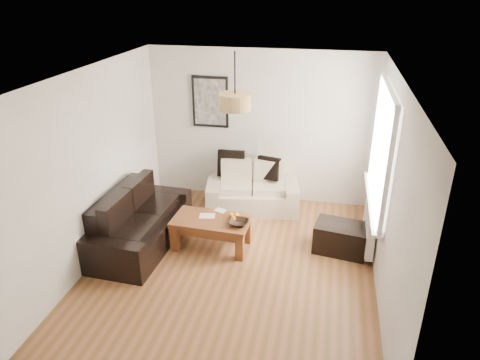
% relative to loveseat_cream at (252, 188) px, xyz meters
% --- Properties ---
extents(floor, '(4.50, 4.50, 0.00)m').
position_rel_loveseat_cream_xyz_m(floor, '(0.03, -1.78, -0.38)').
color(floor, brown).
rests_on(floor, ground).
extents(ceiling, '(3.80, 4.50, 0.00)m').
position_rel_loveseat_cream_xyz_m(ceiling, '(0.03, -1.78, 2.22)').
color(ceiling, white).
rests_on(ceiling, floor).
extents(wall_back, '(3.80, 0.04, 2.60)m').
position_rel_loveseat_cream_xyz_m(wall_back, '(0.03, 0.47, 0.92)').
color(wall_back, silver).
rests_on(wall_back, floor).
extents(wall_front, '(3.80, 0.04, 2.60)m').
position_rel_loveseat_cream_xyz_m(wall_front, '(0.03, -4.03, 0.92)').
color(wall_front, silver).
rests_on(wall_front, floor).
extents(wall_left, '(0.04, 4.50, 2.60)m').
position_rel_loveseat_cream_xyz_m(wall_left, '(-1.87, -1.78, 0.92)').
color(wall_left, silver).
rests_on(wall_left, floor).
extents(wall_right, '(0.04, 4.50, 2.60)m').
position_rel_loveseat_cream_xyz_m(wall_right, '(1.93, -1.78, 0.92)').
color(wall_right, silver).
rests_on(wall_right, floor).
extents(window_bay, '(0.14, 1.90, 1.60)m').
position_rel_loveseat_cream_xyz_m(window_bay, '(1.89, -0.98, 1.22)').
color(window_bay, white).
rests_on(window_bay, wall_right).
extents(radiator, '(0.10, 0.90, 0.52)m').
position_rel_loveseat_cream_xyz_m(radiator, '(1.85, -0.98, 0.00)').
color(radiator, white).
rests_on(radiator, wall_right).
extents(poster, '(0.62, 0.04, 0.87)m').
position_rel_loveseat_cream_xyz_m(poster, '(-0.82, 0.44, 1.32)').
color(poster, black).
rests_on(poster, wall_back).
extents(pendant_shade, '(0.40, 0.40, 0.20)m').
position_rel_loveseat_cream_xyz_m(pendant_shade, '(0.03, -1.48, 1.85)').
color(pendant_shade, tan).
rests_on(pendant_shade, ceiling).
extents(loveseat_cream, '(1.65, 1.09, 0.76)m').
position_rel_loveseat_cream_xyz_m(loveseat_cream, '(0.00, 0.00, 0.00)').
color(loveseat_cream, '#B9A895').
rests_on(loveseat_cream, floor).
extents(sofa_leather, '(1.00, 1.91, 0.81)m').
position_rel_loveseat_cream_xyz_m(sofa_leather, '(-1.40, -1.45, 0.02)').
color(sofa_leather, black).
rests_on(sofa_leather, floor).
extents(coffee_table, '(1.13, 0.65, 0.45)m').
position_rel_loveseat_cream_xyz_m(coffee_table, '(-0.36, -1.30, -0.15)').
color(coffee_table, brown).
rests_on(coffee_table, floor).
extents(ottoman, '(0.80, 0.58, 0.42)m').
position_rel_loveseat_cream_xyz_m(ottoman, '(1.48, -1.04, -0.17)').
color(ottoman, black).
rests_on(ottoman, floor).
extents(cushion_left, '(0.46, 0.17, 0.45)m').
position_rel_loveseat_cream_xyz_m(cushion_left, '(-0.41, 0.18, 0.34)').
color(cushion_left, black).
rests_on(cushion_left, loveseat_cream).
extents(cushion_right, '(0.40, 0.20, 0.38)m').
position_rel_loveseat_cream_xyz_m(cushion_right, '(0.24, 0.18, 0.30)').
color(cushion_right, black).
rests_on(cushion_right, loveseat_cream).
extents(fruit_bowl, '(0.30, 0.30, 0.07)m').
position_rel_loveseat_cream_xyz_m(fruit_bowl, '(0.06, -1.39, 0.11)').
color(fruit_bowl, black).
rests_on(fruit_bowl, coffee_table).
extents(orange_a, '(0.08, 0.08, 0.07)m').
position_rel_loveseat_cream_xyz_m(orange_a, '(-0.04, -1.29, 0.11)').
color(orange_a, '#E55913').
rests_on(orange_a, fruit_bowl).
extents(orange_b, '(0.09, 0.09, 0.08)m').
position_rel_loveseat_cream_xyz_m(orange_b, '(-0.02, -1.19, 0.11)').
color(orange_b, orange).
rests_on(orange_b, fruit_bowl).
extents(orange_c, '(0.09, 0.09, 0.07)m').
position_rel_loveseat_cream_xyz_m(orange_c, '(-0.09, -1.20, 0.11)').
color(orange_c, orange).
rests_on(orange_c, fruit_bowl).
extents(papers, '(0.25, 0.19, 0.01)m').
position_rel_loveseat_cream_xyz_m(papers, '(-0.45, -1.23, 0.08)').
color(papers, beige).
rests_on(papers, coffee_table).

